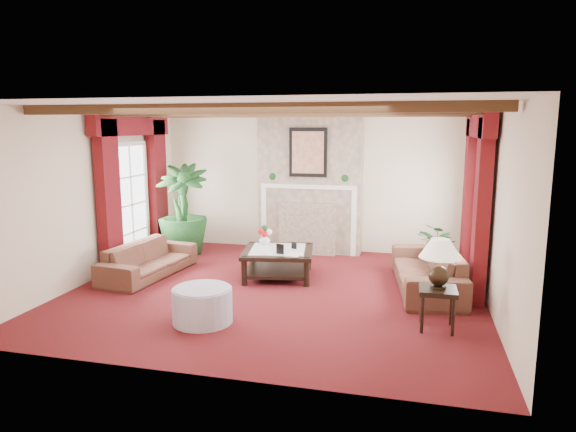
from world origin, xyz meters
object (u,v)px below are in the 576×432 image
(sofa_right, at_px, (427,262))
(ottoman, at_px, (202,305))
(sofa_left, at_px, (148,254))
(coffee_table, at_px, (278,263))
(side_table, at_px, (437,309))
(potted_palm, at_px, (183,229))

(sofa_right, height_order, ottoman, sofa_right)
(sofa_left, bearing_deg, sofa_right, -78.91)
(sofa_left, bearing_deg, ottoman, -128.81)
(coffee_table, relative_size, side_table, 2.15)
(sofa_right, relative_size, side_table, 4.33)
(sofa_left, bearing_deg, potted_palm, 9.87)
(sofa_right, distance_m, ottoman, 3.44)
(side_table, xyz_separation_m, ottoman, (-2.85, -0.47, -0.04))
(potted_palm, relative_size, ottoman, 2.52)
(sofa_left, xyz_separation_m, potted_palm, (-0.09, 1.51, 0.12))
(sofa_left, xyz_separation_m, coffee_table, (2.09, 0.45, -0.14))
(potted_palm, bearing_deg, sofa_left, -86.62)
(potted_palm, height_order, side_table, potted_palm)
(coffee_table, bearing_deg, sofa_left, -177.72)
(coffee_table, distance_m, ottoman, 2.18)
(ottoman, bearing_deg, coffee_table, 79.04)
(sofa_left, height_order, sofa_right, sofa_right)
(potted_palm, bearing_deg, ottoman, -61.14)
(potted_palm, height_order, coffee_table, potted_palm)
(sofa_right, bearing_deg, ottoman, -60.74)
(sofa_right, bearing_deg, sofa_left, -92.73)
(sofa_left, height_order, potted_palm, potted_palm)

